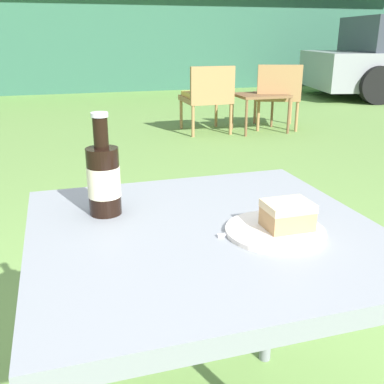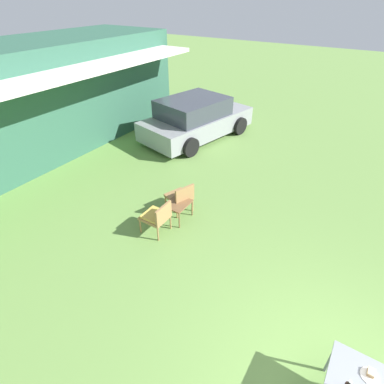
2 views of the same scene
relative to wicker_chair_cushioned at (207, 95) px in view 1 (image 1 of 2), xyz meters
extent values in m
cube|color=#2D5B47|center=(0.45, 5.97, 1.17)|extent=(11.93, 3.27, 3.22)
cylinder|color=black|center=(3.86, 3.21, -0.13)|extent=(0.65, 0.33, 0.62)
cylinder|color=black|center=(3.44, 1.36, -0.13)|extent=(0.65, 0.33, 0.62)
cylinder|color=#9E7547|center=(0.23, 0.30, -0.26)|extent=(0.04, 0.04, 0.35)
cylinder|color=#9E7547|center=(-0.23, 0.30, -0.26)|extent=(0.04, 0.04, 0.35)
cylinder|color=#9E7547|center=(0.23, -0.18, -0.26)|extent=(0.04, 0.04, 0.35)
cylinder|color=#9E7547|center=(-0.23, -0.18, -0.26)|extent=(0.04, 0.04, 0.35)
cube|color=#9E7547|center=(0.00, 0.06, -0.06)|extent=(0.51, 0.54, 0.06)
cube|color=#9E7547|center=(0.00, -0.19, 0.15)|extent=(0.51, 0.05, 0.36)
cube|color=gold|center=(0.00, 0.06, 0.00)|extent=(0.46, 0.46, 0.05)
cylinder|color=#9E7547|center=(1.21, 0.21, -0.26)|extent=(0.04, 0.04, 0.35)
cylinder|color=#9E7547|center=(0.78, 0.36, -0.26)|extent=(0.04, 0.04, 0.35)
cylinder|color=#9E7547|center=(1.04, -0.25, -0.26)|extent=(0.04, 0.04, 0.35)
cylinder|color=#9E7547|center=(0.62, -0.09, -0.26)|extent=(0.04, 0.04, 0.35)
cube|color=#9E7547|center=(0.91, 0.06, -0.06)|extent=(0.66, 0.68, 0.06)
cube|color=#9E7547|center=(0.83, -0.17, 0.15)|extent=(0.50, 0.22, 0.36)
cube|color=brown|center=(0.62, -0.12, -0.01)|extent=(0.58, 0.47, 0.03)
cylinder|color=brown|center=(0.36, -0.33, -0.23)|extent=(0.03, 0.03, 0.41)
cylinder|color=brown|center=(0.89, -0.33, -0.23)|extent=(0.03, 0.03, 0.41)
cylinder|color=brown|center=(0.36, 0.10, -0.23)|extent=(0.03, 0.03, 0.41)
cylinder|color=brown|center=(0.89, 0.10, -0.23)|extent=(0.03, 0.03, 0.41)
cube|color=gray|center=(-1.40, -4.12, 0.23)|extent=(0.76, 0.73, 0.04)
cylinder|color=gray|center=(-1.74, -3.79, -0.11)|extent=(0.04, 0.04, 0.65)
cylinder|color=gray|center=(-1.06, -3.79, -0.11)|extent=(0.04, 0.04, 0.65)
cylinder|color=silver|center=(-1.27, -4.19, 0.26)|extent=(0.21, 0.21, 0.01)
cube|color=tan|center=(-1.24, -4.19, 0.28)|extent=(0.10, 0.08, 0.04)
cube|color=#DBBC89|center=(-1.24, -4.19, 0.31)|extent=(0.10, 0.08, 0.02)
cylinder|color=black|center=(-1.60, -3.97, 0.33)|extent=(0.08, 0.08, 0.16)
cylinder|color=black|center=(-1.60, -3.97, 0.44)|extent=(0.03, 0.03, 0.07)
cylinder|color=silver|center=(-1.60, -3.97, 0.48)|extent=(0.04, 0.04, 0.01)
cylinder|color=beige|center=(-1.60, -3.97, 0.33)|extent=(0.08, 0.08, 0.07)
cube|color=silver|center=(-1.30, -4.17, 0.25)|extent=(0.18, 0.01, 0.01)
camera|label=1|loc=(-1.69, -4.97, 0.65)|focal=42.00mm
camera|label=2|loc=(-3.82, -3.33, 4.03)|focal=28.00mm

